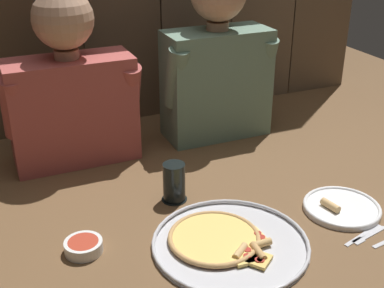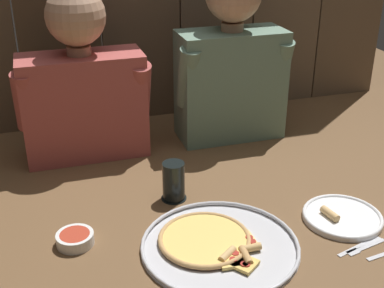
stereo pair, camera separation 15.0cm
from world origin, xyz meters
The scene contains 9 objects.
ground_plane centered at (0.00, 0.00, 0.00)m, with size 3.20×3.20×0.00m, color brown.
pizza_tray centered at (-0.02, -0.16, 0.01)m, with size 0.42×0.42×0.03m.
dinner_plate centered at (0.37, -0.15, 0.01)m, with size 0.23×0.23×0.03m.
drinking_glass centered at (-0.06, 0.11, 0.06)m, with size 0.08×0.08×0.12m.
dipping_bowl centered at (-0.37, -0.04, 0.02)m, with size 0.10×0.10×0.03m.
table_fork centered at (0.36, -0.28, 0.00)m, with size 0.13×0.04×0.01m.
table_knife centered at (0.35, -0.27, 0.00)m, with size 0.15×0.06×0.01m.
diner_left centered at (-0.27, 0.50, 0.28)m, with size 0.45×0.21×0.60m.
diner_right centered at (0.27, 0.50, 0.31)m, with size 0.43×0.21×0.64m.
Camera 2 is at (-0.40, -1.20, 0.83)m, focal length 47.91 mm.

